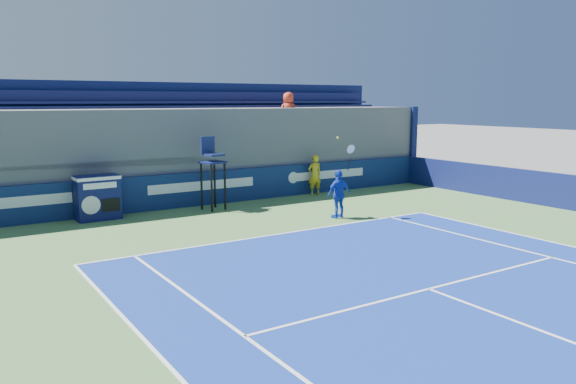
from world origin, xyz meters
TOP-DOWN VIEW (x-y plane):
  - ball_person at (4.61, 16.70)m, footprint 0.60×0.43m
  - back_hoarding at (0.00, 17.10)m, footprint 20.40×0.21m
  - match_clock at (-3.73, 16.61)m, footprint 1.34×0.76m
  - umpire_chair at (-0.02, 16.16)m, footprint 0.83×0.83m
  - tennis_player at (2.70, 12.73)m, footprint 0.95×0.41m
  - stadium_seating at (-0.00, 19.15)m, footprint 21.00×4.05m

SIDE VIEW (x-z plane):
  - back_hoarding at x=0.00m, z-range 0.00..1.20m
  - match_clock at x=-3.73m, z-range 0.04..1.44m
  - tennis_player at x=2.70m, z-range -0.50..2.07m
  - ball_person at x=4.61m, z-range 0.01..1.58m
  - umpire_chair at x=-0.02m, z-range 0.29..2.77m
  - stadium_seating at x=0.00m, z-range -0.37..4.03m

